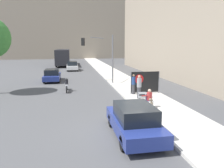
# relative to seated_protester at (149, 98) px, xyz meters

# --- Properties ---
(ground_plane) EXTENTS (160.00, 160.00, 0.00)m
(ground_plane) POSITION_rel_seated_protester_xyz_m (-2.41, -3.29, -0.81)
(ground_plane) COLOR #4F4F51
(sidewalk_curb) EXTENTS (3.40, 90.00, 0.16)m
(sidewalk_curb) POSITION_rel_seated_protester_xyz_m (0.82, 11.71, -0.73)
(sidewalk_curb) COLOR beige
(sidewalk_curb) RESTS_ON ground_plane
(building_backdrop_far) EXTENTS (52.00, 12.00, 30.33)m
(building_backdrop_far) POSITION_rel_seated_protester_xyz_m (-4.41, 60.31, 14.36)
(building_backdrop_far) COLOR gray
(building_backdrop_far) RESTS_ON ground_plane
(building_backdrop_right) EXTENTS (10.00, 32.00, 15.61)m
(building_backdrop_right) POSITION_rel_seated_protester_xyz_m (11.39, 16.53, 7.00)
(building_backdrop_right) COLOR gray
(building_backdrop_right) RESTS_ON ground_plane
(seated_protester) EXTENTS (0.98, 0.77, 1.21)m
(seated_protester) POSITION_rel_seated_protester_xyz_m (0.00, 0.00, 0.00)
(seated_protester) COLOR #474C56
(seated_protester) RESTS_ON sidewalk_curb
(jogger_on_sidewalk) EXTENTS (0.34, 0.34, 1.77)m
(jogger_on_sidewalk) POSITION_rel_seated_protester_xyz_m (0.11, 2.55, 0.26)
(jogger_on_sidewalk) COLOR #424247
(jogger_on_sidewalk) RESTS_ON sidewalk_curb
(pedestrian_behind) EXTENTS (0.34, 0.34, 1.65)m
(pedestrian_behind) POSITION_rel_seated_protester_xyz_m (0.10, 4.07, 0.19)
(pedestrian_behind) COLOR #424247
(pedestrian_behind) RESTS_ON sidewalk_curb
(protest_banner) EXTENTS (2.48, 0.06, 1.84)m
(protest_banner) POSITION_rel_seated_protester_xyz_m (1.08, 4.04, 0.33)
(protest_banner) COLOR slate
(protest_banner) RESTS_ON sidewalk_curb
(traffic_light_pole) EXTENTS (3.26, 3.03, 5.06)m
(traffic_light_pole) POSITION_rel_seated_protester_xyz_m (-1.77, 10.41, 2.83)
(traffic_light_pole) COLOR slate
(traffic_light_pole) RESTS_ON sidewalk_curb
(parked_car_curbside) EXTENTS (1.84, 4.34, 1.51)m
(parked_car_curbside) POSITION_rel_seated_protester_xyz_m (-2.14, -3.82, -0.06)
(parked_car_curbside) COLOR navy
(parked_car_curbside) RESTS_ON ground_plane
(car_on_road_nearest) EXTENTS (1.78, 4.40, 1.42)m
(car_on_road_nearest) POSITION_rel_seated_protester_xyz_m (-7.10, 12.94, -0.10)
(car_on_road_nearest) COLOR navy
(car_on_road_nearest) RESTS_ON ground_plane
(car_on_road_midblock) EXTENTS (1.80, 4.33, 1.51)m
(car_on_road_midblock) POSITION_rel_seated_protester_xyz_m (-4.72, 23.66, -0.06)
(car_on_road_midblock) COLOR white
(car_on_road_midblock) RESTS_ON ground_plane
(city_bus_on_road) EXTENTS (2.62, 11.17, 3.27)m
(city_bus_on_road) POSITION_rel_seated_protester_xyz_m (-6.49, 32.87, 1.07)
(city_bus_on_road) COLOR #232328
(city_bus_on_road) RESTS_ON ground_plane
(motorcycle_on_road) EXTENTS (0.28, 2.13, 1.19)m
(motorcycle_on_road) POSITION_rel_seated_protester_xyz_m (-5.35, 6.93, -0.29)
(motorcycle_on_road) COLOR silver
(motorcycle_on_road) RESTS_ON ground_plane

